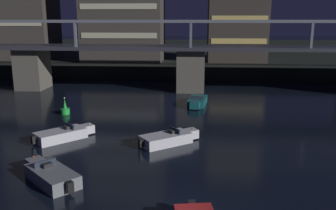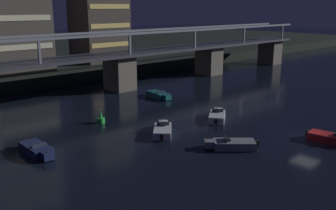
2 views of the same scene
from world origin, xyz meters
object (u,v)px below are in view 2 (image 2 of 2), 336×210
Objects in this scene: speedboat_far_left at (217,116)px; channel_buoy at (101,119)px; speedboat_mid_center at (232,144)px; speedboat_near_right at (37,149)px; tower_central at (99,15)px; speedboat_near_left at (163,130)px; river_bridge at (119,65)px; speedboat_near_center at (159,95)px; tower_west_tall at (0,2)px; speedboat_mid_left at (331,138)px.

channel_buoy is at bearing 143.23° from speedboat_far_left.
speedboat_far_left is at bearing 48.48° from speedboat_mid_center.
speedboat_near_right is 1.17× the size of speedboat_mid_center.
tower_central is 4.28× the size of speedboat_mid_center.
tower_central is 44.42m from speedboat_near_left.
tower_central is at bearing 49.69° from speedboat_near_right.
channel_buoy is at bearing -132.70° from river_bridge.
speedboat_near_left and speedboat_mid_center have the same top height.
river_bridge is 30.54m from speedboat_mid_center.
speedboat_near_center is at bearing 66.97° from speedboat_mid_center.
speedboat_mid_center is (2.03, -7.72, 0.00)m from speedboat_near_left.
tower_central is 4.06× the size of speedboat_far_left.
river_bridge is 9.36m from speedboat_near_center.
speedboat_near_center is (12.95, -24.81, -13.55)m from tower_west_tall.
speedboat_far_left is 2.67× the size of channel_buoy.
tower_central is at bearing 3.93° from tower_west_tall.
channel_buoy is (9.69, 4.19, 0.06)m from speedboat_near_right.
channel_buoy is at bearing 122.24° from speedboat_mid_left.
tower_west_tall is 5.08× the size of speedboat_far_left.
tower_west_tall reaches higher than speedboat_near_right.
channel_buoy is (-11.15, 8.33, 0.06)m from speedboat_far_left.
tower_central is 50.69m from speedboat_mid_center.
tower_west_tall is at bearing 126.53° from river_bridge.
speedboat_near_left is (-17.72, -39.17, -11.17)m from tower_central.
tower_central is at bearing 65.65° from speedboat_near_left.
tower_west_tall is 1.25× the size of tower_central.
speedboat_mid_center is 16.33m from channel_buoy.
speedboat_mid_center is at bearing -73.37° from channel_buoy.
speedboat_near_left is at bearing -16.85° from speedboat_near_right.
speedboat_near_center is 1.00× the size of speedboat_mid_left.
speedboat_near_center is 1.11× the size of speedboat_far_left.
tower_central is 3.67× the size of speedboat_near_right.
tower_west_tall is 4.56× the size of speedboat_mid_left.
tower_west_tall is (-12.04, 16.25, 9.87)m from river_bridge.
speedboat_near_left and speedboat_far_left have the same top height.
river_bridge is at bearing 86.29° from speedboat_far_left.
speedboat_mid_center is (-8.78, 5.69, 0.00)m from speedboat_mid_left.
tower_west_tall is 20.02m from tower_central.
tower_west_tall is at bearing 73.30° from speedboat_near_right.
tower_central is at bearing 75.25° from speedboat_near_center.
speedboat_mid_left is 1.17× the size of speedboat_mid_center.
tower_west_tall reaches higher than speedboat_mid_left.
speedboat_near_center is at bearing 50.18° from speedboat_near_left.
speedboat_near_right is 1.11× the size of speedboat_far_left.
speedboat_mid_left is at bearing -88.56° from river_bridge.
speedboat_near_right is 0.99× the size of speedboat_mid_left.
tower_central is 29.28m from speedboat_near_center.
speedboat_mid_center is at bearing -38.58° from speedboat_near_right.
speedboat_mid_left is 13.21m from speedboat_far_left.
river_bridge reaches higher than speedboat_far_left.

